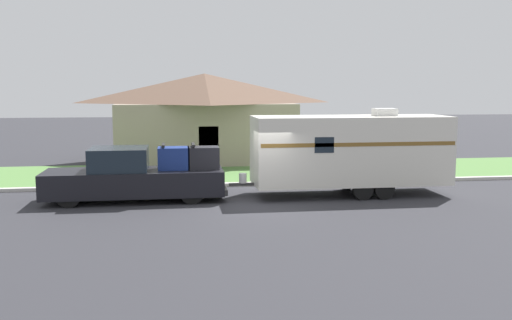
{
  "coord_description": "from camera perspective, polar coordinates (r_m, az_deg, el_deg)",
  "views": [
    {
      "loc": [
        -2.83,
        -19.39,
        4.08
      ],
      "look_at": [
        0.16,
        1.23,
        1.4
      ],
      "focal_mm": 40.0,
      "sensor_mm": 36.0,
      "label": 1
    }
  ],
  "objects": [
    {
      "name": "curb_strip",
      "position": [
        23.66,
        -1.26,
        -2.43
      ],
      "size": [
        80.0,
        0.3,
        0.14
      ],
      "color": "beige",
      "rests_on": "ground_plane"
    },
    {
      "name": "mailbox",
      "position": [
        26.17,
        14.51,
        0.32
      ],
      "size": [
        0.48,
        0.2,
        1.29
      ],
      "color": "brown",
      "rests_on": "ground_plane"
    },
    {
      "name": "lawn_strip",
      "position": [
        27.25,
        -2.2,
        -1.26
      ],
      "size": [
        80.0,
        7.0,
        0.03
      ],
      "color": "#568442",
      "rests_on": "ground_plane"
    },
    {
      "name": "pickup_truck",
      "position": [
        20.9,
        -11.82,
        -1.59
      ],
      "size": [
        6.44,
        2.08,
        2.04
      ],
      "color": "black",
      "rests_on": "ground_plane"
    },
    {
      "name": "ground_plane",
      "position": [
        20.02,
        0.05,
        -4.43
      ],
      "size": [
        120.0,
        120.0,
        0.0
      ],
      "primitive_type": "plane",
      "color": "#2D2D33"
    },
    {
      "name": "travel_trailer",
      "position": [
        21.78,
        9.41,
        0.99
      ],
      "size": [
        8.26,
        2.34,
        3.27
      ],
      "color": "black",
      "rests_on": "ground_plane"
    },
    {
      "name": "house_across_street",
      "position": [
        32.21,
        -5.15,
        4.48
      ],
      "size": [
        10.18,
        7.32,
        4.82
      ],
      "color": "gray",
      "rests_on": "ground_plane"
    }
  ]
}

